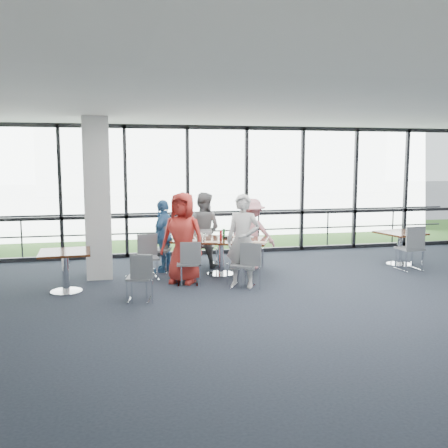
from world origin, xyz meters
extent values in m
cube|color=#1C212C|center=(0.00, 0.00, -0.01)|extent=(12.00, 10.00, 0.02)
cube|color=silver|center=(0.00, 0.00, 3.20)|extent=(12.00, 10.00, 0.04)
cube|color=white|center=(0.00, 5.00, 1.60)|extent=(12.00, 0.10, 3.20)
cube|color=white|center=(-3.60, 3.00, 1.60)|extent=(0.50, 0.50, 3.20)
cube|color=gray|center=(0.00, 10.00, -0.02)|extent=(80.00, 70.00, 0.02)
cube|color=#2C5321|center=(0.00, 8.00, 0.01)|extent=(80.00, 5.00, 0.01)
cube|color=silver|center=(4.00, 32.00, 3.00)|extent=(24.00, 10.00, 6.00)
cylinder|color=#2D2D33|center=(0.00, 5.60, 0.50)|extent=(12.00, 0.06, 0.06)
cube|color=#3B180D|center=(-1.16, 2.70, 0.73)|extent=(2.16, 1.71, 0.04)
cylinder|color=silver|center=(-1.16, 2.70, 0.35)|extent=(0.12, 0.12, 0.71)
cylinder|color=silver|center=(-1.16, 2.70, 0.01)|extent=(0.56, 0.56, 0.03)
cube|color=#3B180D|center=(-4.17, 1.95, 0.73)|extent=(0.92, 0.92, 0.04)
cylinder|color=silver|center=(-4.17, 1.95, 0.35)|extent=(0.12, 0.12, 0.71)
cube|color=#3B180D|center=(2.99, 2.77, 0.73)|extent=(1.05, 1.05, 0.04)
cylinder|color=silver|center=(2.99, 2.77, 0.35)|extent=(0.12, 0.12, 0.71)
imported|color=red|center=(-2.01, 2.24, 0.88)|extent=(1.02, 0.91, 1.76)
imported|color=silver|center=(-0.96, 1.68, 0.87)|extent=(0.78, 0.72, 1.74)
imported|color=slate|center=(-1.36, 3.64, 0.83)|extent=(0.94, 0.86, 1.65)
imported|color=pink|center=(-0.37, 3.16, 0.77)|extent=(1.11, 0.87, 1.53)
imported|color=teal|center=(-2.27, 3.25, 0.77)|extent=(0.87, 1.02, 1.53)
cylinder|color=white|center=(-1.81, 2.62, 0.76)|extent=(0.28, 0.28, 0.01)
cylinder|color=white|center=(-0.73, 2.17, 0.76)|extent=(0.25, 0.25, 0.01)
cylinder|color=white|center=(-1.46, 3.23, 0.76)|extent=(0.27, 0.27, 0.01)
cylinder|color=white|center=(-0.56, 2.82, 0.76)|extent=(0.27, 0.27, 0.01)
cylinder|color=white|center=(-1.93, 3.07, 0.76)|extent=(0.26, 0.26, 0.01)
cylinder|color=white|center=(-1.54, 2.55, 0.82)|extent=(0.07, 0.07, 0.15)
cylinder|color=white|center=(-1.01, 2.43, 0.82)|extent=(0.07, 0.07, 0.15)
cylinder|color=white|center=(-1.08, 2.89, 0.82)|extent=(0.07, 0.07, 0.14)
cylinder|color=white|center=(-1.87, 2.80, 0.82)|extent=(0.07, 0.07, 0.15)
cube|color=silver|center=(-1.41, 2.37, 0.75)|extent=(0.34, 0.30, 0.00)
cube|color=silver|center=(-0.49, 2.15, 0.75)|extent=(0.37, 0.35, 0.00)
cube|color=silver|center=(-0.92, 2.96, 0.75)|extent=(0.34, 0.26, 0.00)
cube|color=black|center=(-1.05, 2.75, 0.77)|extent=(0.10, 0.07, 0.04)
cylinder|color=maroon|center=(-1.15, 2.74, 0.84)|extent=(0.06, 0.06, 0.18)
cylinder|color=#277738|center=(-1.08, 2.77, 0.85)|extent=(0.05, 0.05, 0.20)
camera|label=1|loc=(-3.30, -7.19, 2.37)|focal=40.00mm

